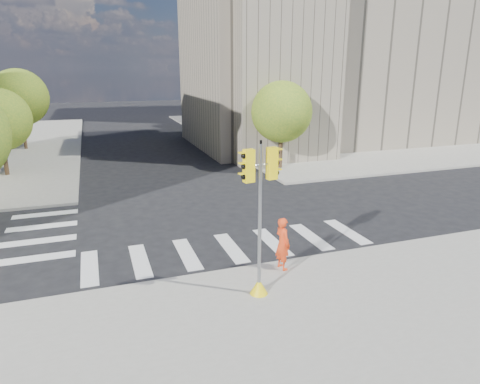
{
  "coord_description": "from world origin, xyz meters",
  "views": [
    {
      "loc": [
        -4.99,
        -17.11,
        6.97
      ],
      "look_at": [
        0.52,
        -1.32,
        2.1
      ],
      "focal_mm": 32.0,
      "sensor_mm": 36.0,
      "label": 1
    }
  ],
  "objects_px": {
    "lamp_far": "(216,91)",
    "photographer": "(283,243)",
    "lamp_near": "(266,100)",
    "traffic_signal": "(260,232)"
  },
  "relations": [
    {
      "from": "lamp_far",
      "to": "photographer",
      "type": "relative_size",
      "value": 4.3
    },
    {
      "from": "lamp_near",
      "to": "lamp_far",
      "type": "relative_size",
      "value": 1.0
    },
    {
      "from": "lamp_near",
      "to": "lamp_far",
      "type": "height_order",
      "value": "same"
    },
    {
      "from": "lamp_far",
      "to": "photographer",
      "type": "xyz_separation_m",
      "value": [
        -7.05,
        -32.6,
        -3.49
      ]
    },
    {
      "from": "lamp_near",
      "to": "photographer",
      "type": "height_order",
      "value": "lamp_near"
    },
    {
      "from": "lamp_far",
      "to": "photographer",
      "type": "bearing_deg",
      "value": -102.2
    },
    {
      "from": "lamp_near",
      "to": "photographer",
      "type": "relative_size",
      "value": 4.3
    },
    {
      "from": "lamp_far",
      "to": "photographer",
      "type": "distance_m",
      "value": 33.54
    },
    {
      "from": "traffic_signal",
      "to": "lamp_near",
      "type": "bearing_deg",
      "value": 59.78
    },
    {
      "from": "traffic_signal",
      "to": "photographer",
      "type": "xyz_separation_m",
      "value": [
        1.43,
        1.37,
        -1.13
      ]
    }
  ]
}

